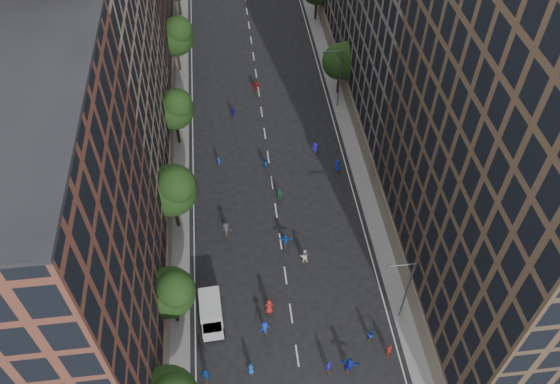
# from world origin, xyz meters

# --- Properties ---
(ground) EXTENTS (240.00, 240.00, 0.00)m
(ground) POSITION_xyz_m (0.00, 40.00, 0.00)
(ground) COLOR black
(ground) RESTS_ON ground
(sidewalk_left) EXTENTS (4.00, 105.00, 0.15)m
(sidewalk_left) POSITION_xyz_m (-12.00, 47.50, 0.07)
(sidewalk_left) COLOR slate
(sidewalk_left) RESTS_ON ground
(sidewalk_right) EXTENTS (4.00, 105.00, 0.15)m
(sidewalk_right) POSITION_xyz_m (12.00, 47.50, 0.07)
(sidewalk_right) COLOR slate
(sidewalk_right) RESTS_ON ground
(bldg_left_a) EXTENTS (14.00, 22.00, 30.00)m
(bldg_left_a) POSITION_xyz_m (-19.00, 11.00, 15.00)
(bldg_left_a) COLOR brown
(bldg_left_a) RESTS_ON ground
(bldg_left_b) EXTENTS (14.00, 26.00, 34.00)m
(bldg_left_b) POSITION_xyz_m (-19.00, 35.00, 17.00)
(bldg_left_b) COLOR #8D755C
(bldg_left_b) RESTS_ON ground
(bldg_right_a) EXTENTS (14.00, 30.00, 36.00)m
(bldg_right_a) POSITION_xyz_m (19.00, 15.00, 18.00)
(bldg_right_a) COLOR #4A3727
(bldg_right_a) RESTS_ON ground
(tree_left_1) EXTENTS (4.80, 4.80, 8.21)m
(tree_left_1) POSITION_xyz_m (-11.02, 13.86, 5.55)
(tree_left_1) COLOR black
(tree_left_1) RESTS_ON ground
(tree_left_2) EXTENTS (5.60, 5.60, 9.45)m
(tree_left_2) POSITION_xyz_m (-10.99, 25.83, 6.36)
(tree_left_2) COLOR black
(tree_left_2) RESTS_ON ground
(tree_left_3) EXTENTS (5.00, 5.00, 8.58)m
(tree_left_3) POSITION_xyz_m (-11.02, 39.85, 5.82)
(tree_left_3) COLOR black
(tree_left_3) RESTS_ON ground
(tree_left_4) EXTENTS (5.40, 5.40, 9.08)m
(tree_left_4) POSITION_xyz_m (-11.00, 55.84, 6.10)
(tree_left_4) COLOR black
(tree_left_4) RESTS_ON ground
(tree_right_a) EXTENTS (5.00, 5.00, 8.39)m
(tree_right_a) POSITION_xyz_m (11.38, 47.85, 5.63)
(tree_right_a) COLOR black
(tree_right_a) RESTS_ON ground
(streetlamp_near) EXTENTS (2.64, 0.22, 9.06)m
(streetlamp_near) POSITION_xyz_m (10.37, 12.00, 5.17)
(streetlamp_near) COLOR #595B60
(streetlamp_near) RESTS_ON ground
(streetlamp_far) EXTENTS (2.64, 0.22, 9.06)m
(streetlamp_far) POSITION_xyz_m (10.37, 45.00, 5.17)
(streetlamp_far) COLOR #595B60
(streetlamp_far) RESTS_ON ground
(cargo_van) EXTENTS (2.40, 4.77, 2.49)m
(cargo_van) POSITION_xyz_m (-7.81, 13.69, 1.31)
(cargo_van) COLOR silver
(cargo_van) RESTS_ON ground
(skater_0) EXTENTS (0.78, 0.55, 1.50)m
(skater_0) POSITION_xyz_m (-4.44, 7.86, 0.75)
(skater_0) COLOR #144BA9
(skater_0) RESTS_ON ground
(skater_1) EXTENTS (0.66, 0.51, 1.59)m
(skater_1) POSITION_xyz_m (2.63, 7.26, 0.80)
(skater_1) COLOR #1C14A4
(skater_1) RESTS_ON ground
(skater_2) EXTENTS (0.87, 0.78, 1.50)m
(skater_2) POSITION_xyz_m (7.14, 9.95, 0.75)
(skater_2) COLOR #1335A1
(skater_2) RESTS_ON ground
(skater_3) EXTENTS (1.31, 1.03, 1.78)m
(skater_3) POSITION_xyz_m (-2.78, 11.70, 0.89)
(skater_3) COLOR #1531AA
(skater_3) RESTS_ON ground
(skater_4) EXTENTS (1.14, 0.50, 1.92)m
(skater_4) POSITION_xyz_m (-8.50, 7.66, 0.96)
(skater_4) COLOR #1543AC
(skater_4) RESTS_ON ground
(skater_5) EXTENTS (1.87, 1.06, 1.92)m
(skater_5) POSITION_xyz_m (4.50, 7.12, 0.96)
(skater_5) COLOR #1626B5
(skater_5) RESTS_ON ground
(skater_6) EXTENTS (0.96, 0.65, 1.91)m
(skater_6) POSITION_xyz_m (-2.14, 13.97, 0.96)
(skater_6) COLOR #A5201B
(skater_6) RESTS_ON ground
(skater_7) EXTENTS (0.61, 0.41, 1.63)m
(skater_7) POSITION_xyz_m (8.50, 8.17, 0.81)
(skater_7) COLOR maroon
(skater_7) RESTS_ON ground
(skater_8) EXTENTS (1.02, 0.84, 1.90)m
(skater_8) POSITION_xyz_m (2.19, 19.54, 0.95)
(skater_8) COLOR silver
(skater_8) RESTS_ON ground
(skater_9) EXTENTS (1.27, 0.78, 1.92)m
(skater_9) POSITION_xyz_m (-5.86, 24.09, 0.96)
(skater_9) COLOR #38373C
(skater_9) RESTS_ON ground
(skater_10) EXTENTS (1.20, 0.84, 1.90)m
(skater_10) POSITION_xyz_m (0.62, 28.48, 0.95)
(skater_10) COLOR #206C37
(skater_10) RESTS_ON ground
(skater_11) EXTENTS (1.65, 0.66, 1.74)m
(skater_11) POSITION_xyz_m (0.47, 21.94, 0.87)
(skater_11) COLOR #1550AB
(skater_11) RESTS_ON ground
(skater_12) EXTENTS (0.87, 0.61, 1.68)m
(skater_12) POSITION_xyz_m (8.24, 32.63, 0.84)
(skater_12) COLOR #1724BC
(skater_12) RESTS_ON ground
(skater_13) EXTENTS (0.64, 0.52, 1.51)m
(skater_13) POSITION_xyz_m (-6.25, 35.09, 0.76)
(skater_13) COLOR #123B93
(skater_13) RESTS_ON ground
(skater_14) EXTENTS (0.94, 0.82, 1.61)m
(skater_14) POSITION_xyz_m (-0.53, 34.16, 0.81)
(skater_14) COLOR #123B93
(skater_14) RESTS_ON ground
(skater_15) EXTENTS (1.29, 1.04, 1.75)m
(skater_15) POSITION_xyz_m (5.96, 35.91, 0.87)
(skater_15) COLOR #1813A0
(skater_15) RESTS_ON ground
(skater_16) EXTENTS (0.95, 0.48, 1.56)m
(skater_16) POSITION_xyz_m (-3.95, 44.30, 0.78)
(skater_16) COLOR #151293
(skater_16) RESTS_ON ground
(skater_17) EXTENTS (1.61, 0.56, 1.72)m
(skater_17) POSITION_xyz_m (-0.36, 49.64, 0.86)
(skater_17) COLOR maroon
(skater_17) RESTS_ON ground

